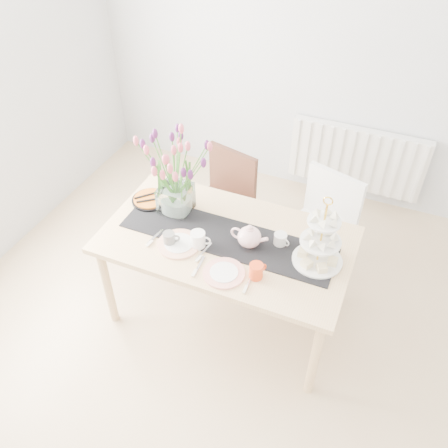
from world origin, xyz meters
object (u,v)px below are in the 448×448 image
at_px(mug_grey, 169,239).
at_px(mug_orange, 256,271).
at_px(cake_stand, 320,247).
at_px(plate_left, 179,244).
at_px(teapot, 249,237).
at_px(plate_right, 224,273).
at_px(mug_white, 198,240).
at_px(radiator, 356,159).
at_px(tulip_vase, 173,161).
at_px(tart_tin, 150,200).
at_px(cream_jug, 280,239).
at_px(chair_brown, 224,196).
at_px(dining_table, 227,246).
at_px(chair_white, 322,222).

bearing_deg(mug_grey, mug_orange, -32.44).
relative_size(cake_stand, plate_left, 1.64).
bearing_deg(teapot, plate_right, -98.13).
height_order(teapot, mug_white, teapot).
distance_m(radiator, mug_white, 2.01).
distance_m(tulip_vase, mug_grey, 0.49).
bearing_deg(tart_tin, cream_jug, -3.42).
height_order(chair_brown, mug_orange, chair_brown).
relative_size(dining_table, plate_left, 5.83).
bearing_deg(mug_white, teapot, 11.22).
xyz_separation_m(dining_table, tulip_vase, (-0.42, 0.12, 0.48)).
distance_m(radiator, mug_grey, 2.12).
xyz_separation_m(mug_white, plate_right, (0.24, -0.15, -0.05)).
bearing_deg(cake_stand, radiator, 91.30).
height_order(mug_orange, plate_left, mug_orange).
height_order(teapot, plate_left, teapot).
xyz_separation_m(tulip_vase, mug_white, (0.29, -0.26, -0.35)).
bearing_deg(mug_white, cake_stand, 0.07).
height_order(radiator, cream_jug, cream_jug).
bearing_deg(cream_jug, teapot, -129.47).
relative_size(teapot, cream_jug, 2.88).
xyz_separation_m(chair_brown, cream_jug, (0.63, -0.59, 0.28)).
bearing_deg(plate_right, cream_jug, 58.65).
bearing_deg(cream_jug, cake_stand, 10.04).
xyz_separation_m(chair_brown, mug_white, (0.17, -0.81, 0.29)).
bearing_deg(tart_tin, plate_right, -30.00).
xyz_separation_m(chair_white, tart_tin, (-1.13, -0.52, 0.24)).
relative_size(cream_jug, tart_tin, 0.33).
distance_m(chair_brown, plate_right, 1.07).
height_order(chair_white, cake_stand, cake_stand).
bearing_deg(mug_white, tulip_vase, 125.40).
bearing_deg(tart_tin, chair_white, 24.81).
xyz_separation_m(chair_white, plate_left, (-0.74, -0.83, 0.23)).
distance_m(tulip_vase, cream_jug, 0.84).
bearing_deg(dining_table, mug_orange, -40.35).
bearing_deg(cake_stand, mug_grey, -166.79).
bearing_deg(chair_white, teapot, -98.57).
bearing_deg(mug_grey, teapot, -6.67).
bearing_deg(chair_brown, teapot, -41.93).
bearing_deg(dining_table, tulip_vase, 164.07).
height_order(mug_grey, mug_white, mug_white).
height_order(radiator, plate_right, plate_right).
bearing_deg(tart_tin, plate_left, -39.02).
bearing_deg(teapot, cake_stand, 6.37).
xyz_separation_m(tulip_vase, mug_grey, (0.11, -0.31, -0.36)).
bearing_deg(plate_left, mug_grey, -164.51).
xyz_separation_m(chair_brown, tulip_vase, (-0.12, -0.55, 0.64)).
relative_size(chair_brown, teapot, 3.67).
height_order(tulip_vase, teapot, tulip_vase).
bearing_deg(teapot, plate_left, -155.88).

